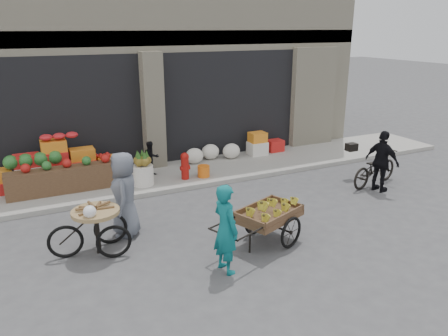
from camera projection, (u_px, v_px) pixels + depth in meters
name	position (u px, v px, depth m)	size (l,w,h in m)	color
ground	(236.00, 244.00, 8.23)	(80.00, 80.00, 0.00)	#424244
sidewalk	(166.00, 177.00, 11.72)	(18.00, 2.20, 0.12)	gray
building	(122.00, 44.00, 14.06)	(14.00, 6.45, 7.00)	beige
fruit_display	(65.00, 164.00, 10.74)	(3.10, 1.12, 1.24)	red
pineapple_bin	(143.00, 175.00, 10.88)	(0.52, 0.52, 0.50)	silver
fire_hydrant	(185.00, 165.00, 11.26)	(0.22, 0.22, 0.71)	#A5140F
orange_bucket	(204.00, 171.00, 11.49)	(0.32, 0.32, 0.30)	orange
right_bay_goods	(241.00, 148.00, 13.21)	(3.35, 0.60, 0.70)	silver
seated_person	(151.00, 159.00, 11.50)	(0.45, 0.35, 0.93)	black
banana_cart	(267.00, 213.00, 8.05)	(2.19, 1.47, 0.85)	brown
vendor_woman	(226.00, 229.00, 7.10)	(0.56, 0.37, 1.53)	#0D6469
tricycle_cart	(96.00, 224.00, 7.74)	(1.45, 0.93, 0.95)	#9E7F51
vendor_grey	(124.00, 194.00, 8.36)	(0.82, 0.53, 1.67)	slate
bicycle	(375.00, 168.00, 11.16)	(0.60, 1.72, 0.90)	black
cyclist	(382.00, 162.00, 10.64)	(0.89, 0.37, 1.53)	black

